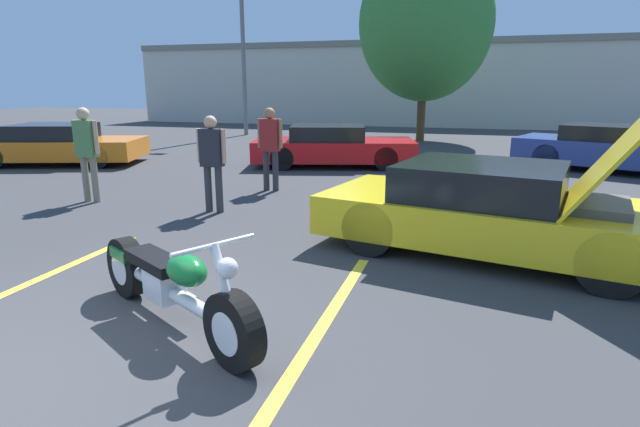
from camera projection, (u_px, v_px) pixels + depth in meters
ground_plane at (22, 384)px, 3.53m from camera, size 80.00×80.00×0.00m
parking_stripe_back at (295, 369)px, 3.71m from camera, size 0.12×5.04×0.01m
far_building at (418, 81)px, 27.30m from camera, size 32.00×4.20×4.40m
light_pole at (244, 20)px, 20.73m from camera, size 1.21×0.28×8.74m
tree_background at (426, 23)px, 18.59m from camera, size 4.97×4.97×7.21m
motorcycle at (172, 286)px, 4.31m from camera, size 2.22×1.35×0.94m
show_car_hood_open at (494, 210)px, 6.20m from camera, size 4.50×2.70×1.91m
parked_car_right_row at (616, 149)px, 12.35m from camera, size 5.00×3.50×1.13m
parked_car_mid_row at (333, 146)px, 13.21m from camera, size 4.52×2.84×1.07m
parked_car_left_row at (59, 145)px, 13.51m from camera, size 4.62×3.15×1.08m
spectator_near_motorcycle at (87, 147)px, 8.90m from camera, size 0.52×0.22×1.70m
spectator_by_show_car at (212, 156)px, 8.17m from camera, size 0.52×0.21×1.60m
spectator_midground at (270, 142)px, 9.89m from camera, size 0.52×0.22×1.65m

